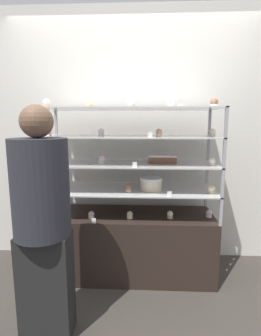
% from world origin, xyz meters
% --- Properties ---
extents(ground_plane, '(20.00, 20.00, 0.00)m').
position_xyz_m(ground_plane, '(0.00, 0.00, 0.00)').
color(ground_plane, '#38332D').
extents(back_wall, '(8.00, 0.05, 2.60)m').
position_xyz_m(back_wall, '(0.00, 0.42, 1.30)').
color(back_wall, silver).
rests_on(back_wall, ground_plane).
extents(display_base, '(1.54, 0.54, 0.60)m').
position_xyz_m(display_base, '(0.00, 0.00, 0.30)').
color(display_base, black).
rests_on(display_base, ground_plane).
extents(display_riser_lower, '(1.54, 0.54, 0.24)m').
position_xyz_m(display_riser_lower, '(0.00, 0.00, 0.84)').
color(display_riser_lower, '#99999E').
rests_on(display_riser_lower, display_base).
extents(display_riser_middle, '(1.54, 0.54, 0.24)m').
position_xyz_m(display_riser_middle, '(0.00, 0.00, 1.08)').
color(display_riser_middle, '#99999E').
rests_on(display_riser_middle, display_riser_lower).
extents(display_riser_upper, '(1.54, 0.54, 0.24)m').
position_xyz_m(display_riser_upper, '(0.00, 0.00, 1.32)').
color(display_riser_upper, '#99999E').
rests_on(display_riser_upper, display_riser_middle).
extents(display_riser_top, '(1.54, 0.54, 0.24)m').
position_xyz_m(display_riser_top, '(0.00, 0.00, 1.57)').
color(display_riser_top, '#99999E').
rests_on(display_riser_top, display_riser_upper).
extents(layer_cake_centerpiece, '(0.20, 0.20, 0.11)m').
position_xyz_m(layer_cake_centerpiece, '(0.19, -0.03, 0.90)').
color(layer_cake_centerpiece, beige).
rests_on(layer_cake_centerpiece, display_riser_lower).
extents(sheet_cake_frosted, '(0.25, 0.15, 0.07)m').
position_xyz_m(sheet_cake_frosted, '(0.29, -0.00, 1.13)').
color(sheet_cake_frosted, brown).
rests_on(sheet_cake_frosted, display_riser_middle).
extents(cupcake_0, '(0.05, 0.05, 0.07)m').
position_xyz_m(cupcake_0, '(-0.72, -0.14, 0.64)').
color(cupcake_0, beige).
rests_on(cupcake_0, display_base).
extents(cupcake_1, '(0.05, 0.05, 0.07)m').
position_xyz_m(cupcake_1, '(-0.35, -0.14, 0.64)').
color(cupcake_1, white).
rests_on(cupcake_1, display_base).
extents(cupcake_2, '(0.05, 0.05, 0.07)m').
position_xyz_m(cupcake_2, '(-0.00, -0.12, 0.64)').
color(cupcake_2, white).
rests_on(cupcake_2, display_base).
extents(cupcake_3, '(0.05, 0.05, 0.07)m').
position_xyz_m(cupcake_3, '(0.36, -0.10, 0.64)').
color(cupcake_3, '#CCB28C').
rests_on(cupcake_3, display_base).
extents(cupcake_4, '(0.05, 0.05, 0.07)m').
position_xyz_m(cupcake_4, '(0.72, -0.05, 0.64)').
color(cupcake_4, white).
rests_on(cupcake_4, display_base).
extents(price_tag_0, '(0.04, 0.00, 0.04)m').
position_xyz_m(price_tag_0, '(-0.30, -0.25, 0.63)').
color(price_tag_0, white).
rests_on(price_tag_0, display_base).
extents(cupcake_5, '(0.06, 0.06, 0.07)m').
position_xyz_m(cupcake_5, '(-0.72, -0.08, 0.88)').
color(cupcake_5, beige).
rests_on(cupcake_5, display_riser_lower).
extents(cupcake_6, '(0.06, 0.06, 0.07)m').
position_xyz_m(cupcake_6, '(-0.01, -0.12, 0.88)').
color(cupcake_6, '#CCB28C').
rests_on(cupcake_6, display_riser_lower).
extents(cupcake_7, '(0.06, 0.06, 0.07)m').
position_xyz_m(cupcake_7, '(0.71, -0.14, 0.88)').
color(cupcake_7, '#CCB28C').
rests_on(cupcake_7, display_riser_lower).
extents(price_tag_1, '(0.04, 0.00, 0.04)m').
position_xyz_m(price_tag_1, '(0.33, -0.25, 0.87)').
color(price_tag_1, white).
rests_on(price_tag_1, display_riser_lower).
extents(cupcake_8, '(0.06, 0.06, 0.07)m').
position_xyz_m(cupcake_8, '(-0.70, -0.04, 1.13)').
color(cupcake_8, beige).
rests_on(cupcake_8, display_riser_middle).
extents(cupcake_9, '(0.06, 0.06, 0.07)m').
position_xyz_m(cupcake_9, '(-0.25, -0.07, 1.13)').
color(cupcake_9, beige).
rests_on(cupcake_9, display_riser_middle).
extents(cupcake_10, '(0.06, 0.06, 0.07)m').
position_xyz_m(cupcake_10, '(0.70, -0.14, 1.13)').
color(cupcake_10, '#CCB28C').
rests_on(cupcake_10, display_riser_middle).
extents(price_tag_2, '(0.04, 0.00, 0.04)m').
position_xyz_m(price_tag_2, '(0.05, -0.25, 1.11)').
color(price_tag_2, white).
rests_on(price_tag_2, display_riser_middle).
extents(cupcake_11, '(0.05, 0.05, 0.07)m').
position_xyz_m(cupcake_11, '(-0.72, -0.07, 1.37)').
color(cupcake_11, beige).
rests_on(cupcake_11, display_riser_upper).
extents(cupcake_12, '(0.05, 0.05, 0.07)m').
position_xyz_m(cupcake_12, '(-0.25, -0.08, 1.37)').
color(cupcake_12, white).
rests_on(cupcake_12, display_riser_upper).
extents(cupcake_13, '(0.05, 0.05, 0.07)m').
position_xyz_m(cupcake_13, '(0.25, -0.09, 1.37)').
color(cupcake_13, white).
rests_on(cupcake_13, display_riser_upper).
extents(cupcake_14, '(0.05, 0.05, 0.07)m').
position_xyz_m(cupcake_14, '(0.70, -0.08, 1.37)').
color(cupcake_14, beige).
rests_on(cupcake_14, display_riser_upper).
extents(price_tag_3, '(0.04, 0.00, 0.04)m').
position_xyz_m(price_tag_3, '(0.17, -0.25, 1.36)').
color(price_tag_3, white).
rests_on(price_tag_3, display_riser_upper).
extents(cupcake_15, '(0.07, 0.07, 0.07)m').
position_xyz_m(cupcake_15, '(-0.71, -0.11, 1.61)').
color(cupcake_15, '#CCB28C').
rests_on(cupcake_15, display_riser_top).
extents(cupcake_16, '(0.07, 0.07, 0.07)m').
position_xyz_m(cupcake_16, '(-0.35, -0.09, 1.61)').
color(cupcake_16, '#CCB28C').
rests_on(cupcake_16, display_riser_top).
extents(cupcake_17, '(0.07, 0.07, 0.07)m').
position_xyz_m(cupcake_17, '(0.01, -0.04, 1.61)').
color(cupcake_17, '#CCB28C').
rests_on(cupcake_17, display_riser_top).
extents(cupcake_18, '(0.07, 0.07, 0.07)m').
position_xyz_m(cupcake_18, '(0.35, -0.10, 1.61)').
color(cupcake_18, beige).
rests_on(cupcake_18, display_riser_top).
extents(cupcake_19, '(0.07, 0.07, 0.07)m').
position_xyz_m(cupcake_19, '(0.70, -0.11, 1.61)').
color(cupcake_19, white).
rests_on(cupcake_19, display_riser_top).
extents(price_tag_4, '(0.04, 0.00, 0.04)m').
position_xyz_m(price_tag_4, '(0.40, -0.25, 1.60)').
color(price_tag_4, white).
rests_on(price_tag_4, display_riser_top).
extents(customer_figure, '(0.36, 0.36, 1.56)m').
position_xyz_m(customer_figure, '(-0.54, -0.77, 0.83)').
color(customer_figure, black).
rests_on(customer_figure, ground_plane).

